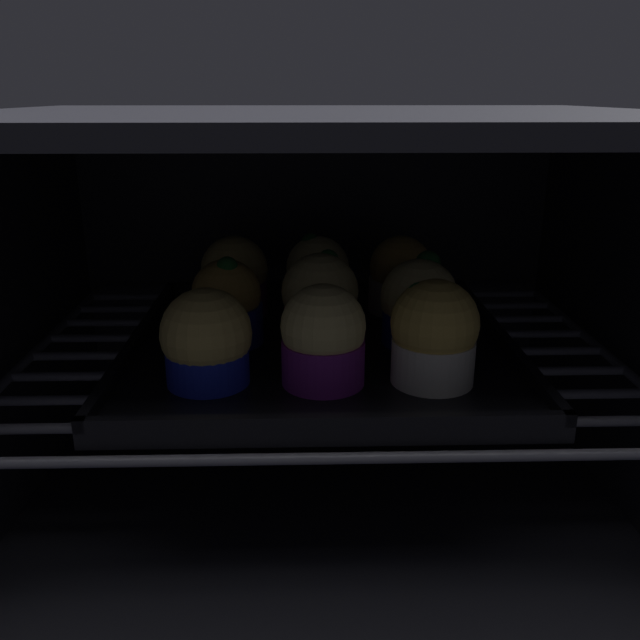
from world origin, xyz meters
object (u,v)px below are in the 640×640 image
at_px(muffin_row0_col0, 207,342).
at_px(muffin_row1_col0, 227,304).
at_px(muffin_row2_col2, 400,277).
at_px(muffin_row2_col1, 315,277).
at_px(muffin_row1_col2, 419,305).
at_px(baking_tray, 320,347).
at_px(muffin_row0_col2, 434,334).
at_px(muffin_row1_col1, 316,301).
at_px(muffin_row0_col1, 325,339).
at_px(muffin_row2_col0, 235,278).

xyz_separation_m(muffin_row0_col0, muffin_row1_col0, (0.01, 0.09, 0.00)).
relative_size(muffin_row0_col0, muffin_row2_col2, 0.97).
bearing_deg(muffin_row2_col1, muffin_row1_col2, -44.55).
relative_size(muffin_row1_col0, muffin_row1_col2, 0.99).
relative_size(baking_tray, muffin_row0_col2, 4.10).
bearing_deg(muffin_row1_col2, muffin_row1_col1, 176.93).
bearing_deg(muffin_row0_col2, muffin_row0_col1, -179.87).
relative_size(muffin_row0_col0, muffin_row1_col2, 0.92).
xyz_separation_m(baking_tray, muffin_row0_col1, (0.00, -0.09, 0.04)).
distance_m(baking_tray, muffin_row1_col1, 0.04).
bearing_deg(muffin_row1_col0, muffin_row0_col2, -28.72).
bearing_deg(baking_tray, muffin_row2_col1, 92.07).
distance_m(baking_tray, muffin_row0_col1, 0.10).
bearing_deg(muffin_row0_col2, muffin_row1_col0, 151.28).
bearing_deg(muffin_row1_col0, muffin_row2_col1, 46.30).
bearing_deg(muffin_row2_col0, muffin_row0_col2, -45.98).
relative_size(muffin_row1_col0, muffin_row2_col1, 0.99).
relative_size(muffin_row0_col1, muffin_row1_col1, 0.96).
xyz_separation_m(baking_tray, muffin_row1_col2, (0.09, -0.00, 0.04)).
height_order(baking_tray, muffin_row2_col0, muffin_row2_col0).
relative_size(baking_tray, muffin_row1_col2, 4.12).
relative_size(muffin_row2_col0, muffin_row2_col2, 1.02).
bearing_deg(muffin_row1_col0, muffin_row2_col0, 90.40).
relative_size(muffin_row0_col2, muffin_row1_col2, 1.00).
height_order(muffin_row1_col1, muffin_row1_col2, same).
distance_m(muffin_row0_col1, muffin_row1_col2, 0.12).
bearing_deg(muffin_row0_col1, muffin_row1_col1, 92.70).
xyz_separation_m(muffin_row0_col0, muffin_row0_col1, (0.09, -0.00, 0.00)).
relative_size(muffin_row2_col1, muffin_row2_col2, 1.05).
relative_size(muffin_row0_col2, muffin_row2_col0, 1.03).
distance_m(muffin_row0_col2, muffin_row1_col2, 0.09).
bearing_deg(muffin_row1_col0, baking_tray, -1.88).
relative_size(muffin_row0_col1, muffin_row2_col1, 0.97).
bearing_deg(baking_tray, muffin_row0_col0, -136.01).
distance_m(muffin_row1_col0, muffin_row2_col1, 0.12).
bearing_deg(muffin_row2_col2, muffin_row1_col1, -134.68).
bearing_deg(muffin_row1_col1, muffin_row2_col0, 133.94).
height_order(muffin_row0_col1, muffin_row0_col2, muffin_row0_col2).
height_order(muffin_row0_col2, muffin_row2_col0, muffin_row0_col2).
bearing_deg(muffin_row2_col2, muffin_row2_col0, -178.14).
bearing_deg(muffin_row0_col0, muffin_row1_col0, 86.05).
bearing_deg(muffin_row1_col1, muffin_row2_col2, 45.32).
distance_m(muffin_row1_col0, muffin_row2_col2, 0.19).
xyz_separation_m(muffin_row1_col1, muffin_row2_col2, (0.09, 0.09, -0.00)).
distance_m(muffin_row1_col1, muffin_row2_col0, 0.12).
bearing_deg(muffin_row0_col1, muffin_row0_col2, 0.13).
bearing_deg(muffin_row0_col1, muffin_row0_col0, 177.93).
relative_size(muffin_row1_col0, muffin_row2_col0, 1.01).
bearing_deg(muffin_row2_col1, muffin_row0_col1, -88.65).
distance_m(muffin_row0_col1, muffin_row1_col1, 0.09).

